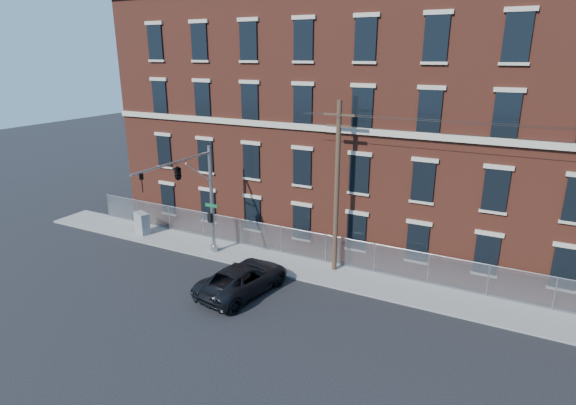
# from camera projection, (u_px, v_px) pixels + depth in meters

# --- Properties ---
(ground) EXTENTS (140.00, 140.00, 0.00)m
(ground) POSITION_uv_depth(u_px,v_px,m) (258.00, 306.00, 24.16)
(ground) COLOR black
(ground) RESTS_ON ground
(sidewalk) EXTENTS (65.00, 3.00, 0.12)m
(sidewalk) POSITION_uv_depth(u_px,v_px,m) (517.00, 315.00, 23.15)
(sidewalk) COLOR gray
(sidewalk) RESTS_ON ground
(mill_building) EXTENTS (55.30, 14.32, 16.30)m
(mill_building) POSITION_uv_depth(u_px,v_px,m) (543.00, 128.00, 28.25)
(mill_building) COLOR maroon
(mill_building) RESTS_ON ground
(chain_link_fence) EXTENTS (59.06, 0.06, 1.85)m
(chain_link_fence) POSITION_uv_depth(u_px,v_px,m) (521.00, 286.00, 23.94)
(chain_link_fence) COLOR #A5A8AD
(chain_link_fence) RESTS_ON ground
(traffic_signal_mast) EXTENTS (0.90, 6.75, 7.00)m
(traffic_signal_mast) POSITION_uv_depth(u_px,v_px,m) (186.00, 182.00, 26.98)
(traffic_signal_mast) COLOR #9EA0A5
(traffic_signal_mast) RESTS_ON ground
(utility_pole_near) EXTENTS (1.80, 0.28, 10.00)m
(utility_pole_near) POSITION_uv_depth(u_px,v_px,m) (337.00, 186.00, 26.41)
(utility_pole_near) COLOR #483324
(utility_pole_near) RESTS_ON ground
(pickup_truck) EXTENTS (3.53, 6.08, 1.59)m
(pickup_truck) POSITION_uv_depth(u_px,v_px,m) (243.00, 279.00, 25.34)
(pickup_truck) COLOR black
(pickup_truck) RESTS_ON ground
(utility_cabinet) EXTENTS (1.38, 1.02, 1.55)m
(utility_cabinet) POSITION_uv_depth(u_px,v_px,m) (142.00, 223.00, 33.36)
(utility_cabinet) COLOR gray
(utility_cabinet) RESTS_ON sidewalk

